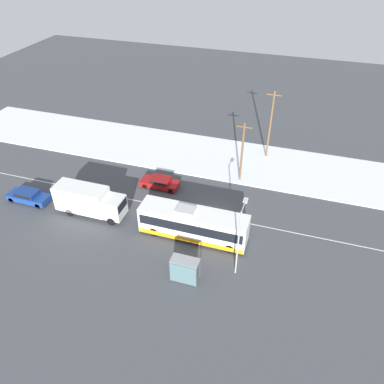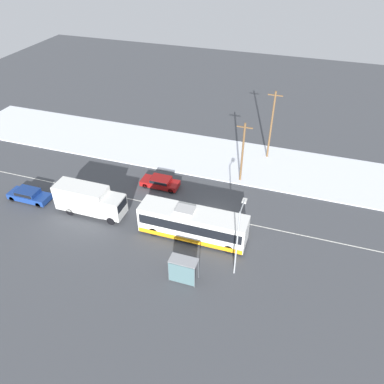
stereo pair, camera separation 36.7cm
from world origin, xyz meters
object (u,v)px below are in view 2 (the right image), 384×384
Objects in this scene: sedan_car at (160,182)px; utility_pole_snowlot at (271,125)px; bus_shelter at (182,268)px; utility_pole_roadside at (243,152)px; pedestrian_at_stop at (188,263)px; city_bus at (193,224)px; box_truck at (89,199)px; parked_car_near_truck at (29,195)px; streetlamp at (239,233)px.

utility_pole_snowlot is at bearing -135.36° from sedan_car.
utility_pole_roadside is (1.39, 16.83, 2.32)m from bus_shelter.
utility_pole_snowlot reaches higher than pedestrian_at_stop.
sedan_car is at bearing 132.59° from city_bus.
city_bus is 5.94× the size of pedestrian_at_stop.
city_bus is 18.37m from utility_pole_snowlot.
box_truck is at bearing -141.62° from utility_pole_roadside.
box_truck reaches higher than bus_shelter.
bus_shelter is (20.20, -5.58, 0.90)m from parked_car_near_truck.
pedestrian_at_stop is 0.74× the size of bus_shelter.
utility_pole_roadside is (21.59, 11.25, 3.22)m from parked_car_near_truck.
utility_pole_roadside is at bearing 77.94° from city_bus.
utility_pole_roadside reaches higher than pedestrian_at_stop.
bus_shelter is at bearing -145.56° from streetlamp.
pedestrian_at_stop is at bearing -158.25° from streetlamp.
utility_pole_snowlot is (4.58, 17.52, 3.12)m from city_bus.
sedan_car is 10.16m from utility_pole_roadside.
bus_shelter reaches higher than sedan_car.
streetlamp is at bearing 139.02° from sedan_car.
sedan_car is at bearing 28.34° from parked_car_near_truck.
sedan_car is at bearing 122.88° from pedestrian_at_stop.
pedestrian_at_stop is (1.09, -4.56, -0.51)m from city_bus.
sedan_car is 15.40m from streetlamp.
city_bus is 1.51× the size of streetlamp.
pedestrian_at_stop is 22.64m from utility_pole_snowlot.
streetlamp is at bearing 34.44° from bus_shelter.
utility_pole_snowlot is at bearing 81.00° from pedestrian_at_stop.
parked_car_near_truck is (-19.22, -0.18, -0.85)m from city_bus.
sedan_car is 0.59× the size of utility_pole_roadside.
utility_pole_snowlot reaches higher than streetlamp.
utility_pole_snowlot is (23.80, 17.70, 3.97)m from parked_car_near_truck.
bus_shelter is (-0.11, -1.20, 0.56)m from pedestrian_at_stop.
utility_pole_snowlot is at bearing 81.20° from bus_shelter.
bus_shelter is (0.98, -5.76, 0.05)m from city_bus.
bus_shelter reaches higher than parked_car_near_truck.
streetlamp is (24.24, -2.81, 3.69)m from parked_car_near_truck.
pedestrian_at_stop is at bearing -12.16° from parked_car_near_truck.
bus_shelter is 0.27× the size of utility_pole_snowlot.
streetlamp is at bearing -10.41° from box_truck.
parked_car_near_truck is 2.65× the size of pedestrian_at_stop.
sedan_car is 0.63× the size of streetlamp.
pedestrian_at_stop is (7.35, -11.37, 0.39)m from sedan_car.
pedestrian_at_stop is 5.40m from streetlamp.
sedan_car is 0.49× the size of utility_pole_snowlot.
city_bus is 5.84m from bus_shelter.
parked_car_near_truck is 0.52× the size of utility_pole_snowlot.
sedan_car is 14.72m from parked_car_near_truck.
utility_pole_roadside is at bearing 38.38° from box_truck.
utility_pole_roadside is 0.84× the size of utility_pole_snowlot.
box_truck is 1.58× the size of parked_car_near_truck.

